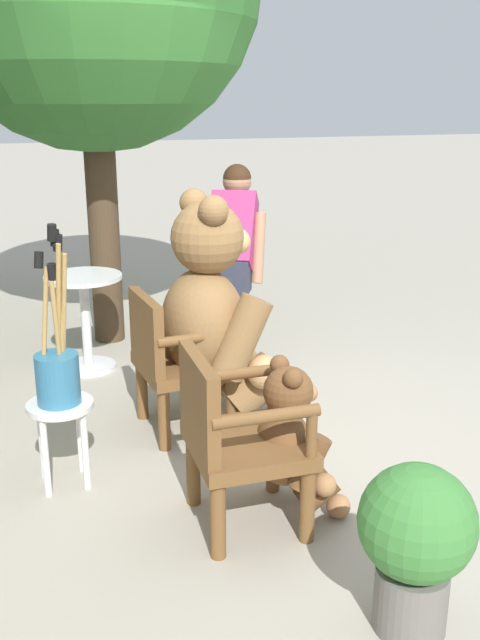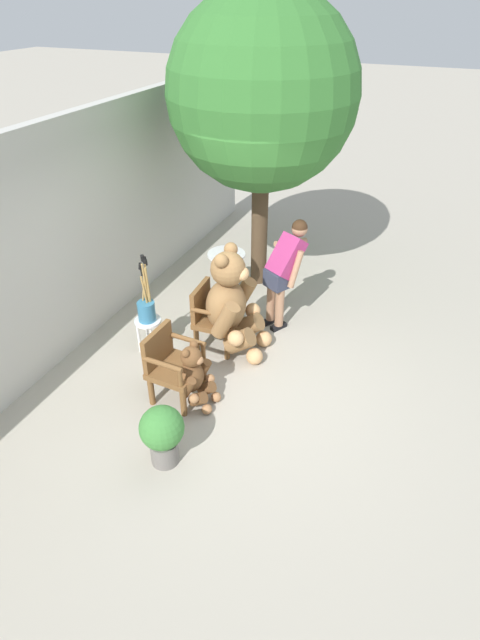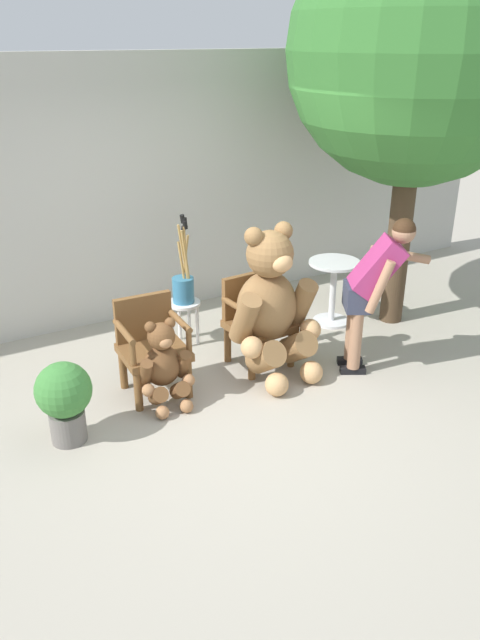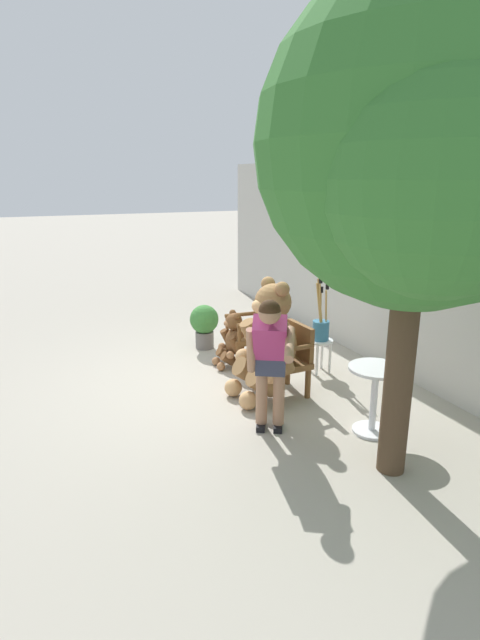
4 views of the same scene
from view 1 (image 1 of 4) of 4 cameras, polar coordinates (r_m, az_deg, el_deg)
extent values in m
plane|color=#A8A091|center=(4.21, 6.01, -10.27)|extent=(60.00, 60.00, 0.00)
cube|color=brown|center=(3.36, 0.64, -9.94)|extent=(0.58, 0.55, 0.07)
cylinder|color=brown|center=(3.34, 5.41, -14.49)|extent=(0.07, 0.07, 0.37)
cylinder|color=brown|center=(3.71, 2.67, -10.94)|extent=(0.07, 0.07, 0.37)
cylinder|color=brown|center=(3.23, -1.77, -15.72)|extent=(0.07, 0.07, 0.37)
cylinder|color=brown|center=(3.61, -3.76, -11.87)|extent=(0.07, 0.07, 0.37)
cube|color=brown|center=(3.20, -3.30, -6.58)|extent=(0.52, 0.08, 0.42)
cylinder|color=brown|center=(3.03, 2.11, -7.73)|extent=(0.08, 0.48, 0.06)
cylinder|color=brown|center=(3.15, 5.74, -9.03)|extent=(0.05, 0.05, 0.22)
cylinder|color=brown|center=(3.47, -0.61, -4.37)|extent=(0.08, 0.48, 0.06)
cylinder|color=brown|center=(3.57, 2.64, -5.64)|extent=(0.05, 0.05, 0.22)
cube|color=brown|center=(4.30, -4.43, -3.64)|extent=(0.59, 0.55, 0.07)
cylinder|color=brown|center=(4.26, -0.65, -7.03)|extent=(0.07, 0.07, 0.37)
cylinder|color=brown|center=(4.65, -2.85, -4.87)|extent=(0.07, 0.07, 0.37)
cylinder|color=brown|center=(4.13, -6.09, -7.95)|extent=(0.07, 0.07, 0.37)
cylinder|color=brown|center=(4.53, -7.84, -5.62)|extent=(0.07, 0.07, 0.37)
cube|color=brown|center=(4.16, -7.51, -0.92)|extent=(0.52, 0.09, 0.42)
cylinder|color=brown|center=(3.99, -3.35, -1.41)|extent=(0.08, 0.48, 0.06)
cylinder|color=brown|center=(4.10, -0.56, -2.49)|extent=(0.05, 0.05, 0.22)
cylinder|color=brown|center=(4.45, -5.56, 0.51)|extent=(0.08, 0.48, 0.06)
cylinder|color=brown|center=(4.54, -3.00, -0.51)|extent=(0.05, 0.05, 0.22)
ellipsoid|color=olive|center=(4.25, -2.95, -0.33)|extent=(0.61, 0.53, 0.68)
sphere|color=olive|center=(4.14, -2.63, 6.59)|extent=(0.43, 0.43, 0.43)
ellipsoid|color=tan|center=(4.21, -0.29, 6.35)|extent=(0.21, 0.17, 0.16)
sphere|color=black|center=(4.21, -0.29, 6.50)|extent=(0.06, 0.06, 0.06)
sphere|color=olive|center=(3.95, -2.13, 8.76)|extent=(0.17, 0.17, 0.17)
sphere|color=olive|center=(4.25, -3.73, 9.35)|extent=(0.17, 0.17, 0.17)
cylinder|color=olive|center=(4.01, 0.13, -1.40)|extent=(0.21, 0.38, 0.51)
sphere|color=tan|center=(4.13, 1.93, -4.18)|extent=(0.20, 0.20, 0.20)
cylinder|color=olive|center=(4.57, -3.02, 0.95)|extent=(0.21, 0.38, 0.51)
sphere|color=tan|center=(4.70, -1.50, -1.45)|extent=(0.20, 0.20, 0.20)
cylinder|color=olive|center=(4.31, 1.06, -5.24)|extent=(0.27, 0.43, 0.40)
sphere|color=tan|center=(4.45, 3.54, -7.05)|extent=(0.21, 0.21, 0.21)
cylinder|color=olive|center=(4.62, -0.78, -3.66)|extent=(0.27, 0.43, 0.40)
sphere|color=tan|center=(4.78, 1.40, -5.25)|extent=(0.21, 0.21, 0.21)
ellipsoid|color=brown|center=(3.44, 3.49, -10.12)|extent=(0.33, 0.29, 0.37)
sphere|color=brown|center=(3.32, 3.88, -5.70)|extent=(0.24, 0.24, 0.24)
ellipsoid|color=#A47148|center=(3.36, 5.48, -5.76)|extent=(0.12, 0.09, 0.09)
sphere|color=black|center=(3.36, 5.48, -5.67)|extent=(0.03, 0.03, 0.03)
sphere|color=brown|center=(3.20, 4.28, -4.67)|extent=(0.09, 0.09, 0.09)
sphere|color=brown|center=(3.36, 3.18, -3.59)|extent=(0.09, 0.09, 0.09)
cylinder|color=brown|center=(3.32, 5.59, -11.27)|extent=(0.11, 0.21, 0.28)
sphere|color=#A47148|center=(3.40, 6.77, -12.97)|extent=(0.11, 0.11, 0.11)
cylinder|color=brown|center=(3.60, 3.45, -8.77)|extent=(0.11, 0.21, 0.28)
sphere|color=#A47148|center=(3.69, 4.46, -10.28)|extent=(0.11, 0.11, 0.11)
cylinder|color=brown|center=(3.50, 6.16, -13.42)|extent=(0.15, 0.24, 0.22)
sphere|color=#A47148|center=(3.59, 7.87, -14.54)|extent=(0.12, 0.12, 0.12)
cylinder|color=brown|center=(3.66, 4.92, -11.92)|extent=(0.15, 0.24, 0.22)
sphere|color=#A47148|center=(3.76, 6.44, -12.89)|extent=(0.12, 0.12, 0.12)
cube|color=black|center=(5.21, 0.08, -4.16)|extent=(0.25, 0.20, 0.06)
cylinder|color=#A37556|center=(5.07, 0.08, 0.47)|extent=(0.12, 0.12, 0.82)
cube|color=black|center=(5.24, -1.87, -4.03)|extent=(0.25, 0.20, 0.06)
cylinder|color=#A37556|center=(5.10, -1.91, 0.57)|extent=(0.12, 0.12, 0.82)
cube|color=#33384C|center=(5.01, -0.93, 3.59)|extent=(0.34, 0.37, 0.24)
cube|color=#9E2D66|center=(5.10, -0.63, 7.17)|extent=(0.57, 0.51, 0.56)
sphere|color=#A37556|center=(5.25, -0.23, 11.05)|extent=(0.21, 0.21, 0.21)
sphere|color=#382314|center=(5.25, -0.23, 11.27)|extent=(0.21, 0.21, 0.21)
cylinder|color=#A37556|center=(5.37, -2.17, 8.22)|extent=(0.53, 0.35, 0.19)
cylinder|color=#A37556|center=(5.09, 1.49, 5.77)|extent=(0.24, 0.19, 0.50)
cylinder|color=white|center=(3.77, -14.20, -6.63)|extent=(0.34, 0.34, 0.03)
cylinder|color=white|center=(3.95, -15.55, -9.28)|extent=(0.04, 0.04, 0.43)
cylinder|color=white|center=(3.78, -15.29, -10.58)|extent=(0.04, 0.04, 0.43)
cylinder|color=white|center=(3.97, -12.68, -8.95)|extent=(0.04, 0.04, 0.43)
cylinder|color=white|center=(3.79, -12.27, -10.23)|extent=(0.04, 0.04, 0.43)
cylinder|color=teal|center=(3.72, -14.37, -4.59)|extent=(0.22, 0.22, 0.26)
cylinder|color=tan|center=(3.67, -15.36, -0.68)|extent=(0.09, 0.09, 0.62)
cylinder|color=black|center=(3.58, -15.80, 4.64)|extent=(0.05, 0.05, 0.09)
cylinder|color=tan|center=(3.64, -13.92, -0.01)|extent=(0.13, 0.07, 0.70)
cylinder|color=black|center=(3.55, -14.38, 6.01)|extent=(0.06, 0.05, 0.09)
cylinder|color=tan|center=(3.64, -14.12, 0.17)|extent=(0.06, 0.05, 0.73)
cylinder|color=black|center=(3.55, -14.60, 6.38)|extent=(0.05, 0.05, 0.08)
cylinder|color=tan|center=(3.63, -14.41, -1.20)|extent=(0.08, 0.04, 0.57)
cylinder|color=black|center=(3.55, -14.80, 3.75)|extent=(0.05, 0.05, 0.09)
cylinder|color=tan|center=(3.62, -14.32, 0.29)|extent=(0.14, 0.07, 0.75)
cylinder|color=black|center=(3.53, -14.83, 6.78)|extent=(0.06, 0.05, 0.09)
cylinder|color=silver|center=(5.27, -12.46, 3.37)|extent=(0.56, 0.56, 0.03)
cylinder|color=silver|center=(5.36, -12.21, -0.36)|extent=(0.07, 0.07, 0.69)
cylinder|color=silver|center=(5.47, -11.99, -3.65)|extent=(0.40, 0.40, 0.03)
cylinder|color=#473523|center=(5.85, -10.90, 8.31)|extent=(0.25, 0.25, 2.10)
sphere|color=#33702D|center=(6.51, -9.12, 22.53)|extent=(1.53, 1.53, 1.53)
cylinder|color=slate|center=(2.98, 13.48, -20.80)|extent=(0.28, 0.28, 0.26)
sphere|color=#3D7F38|center=(2.79, 13.98, -15.45)|extent=(0.44, 0.44, 0.44)
camera|label=2|loc=(4.06, 95.33, 29.99)|focal=28.00mm
camera|label=3|loc=(5.81, 63.57, 18.20)|focal=35.00mm
camera|label=4|loc=(9.62, 3.00, 21.14)|focal=28.00mm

